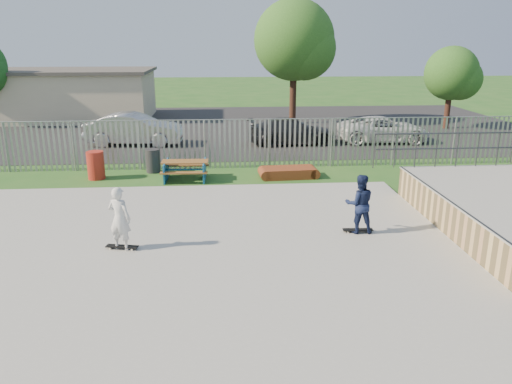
{
  "coord_description": "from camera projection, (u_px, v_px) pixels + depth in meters",
  "views": [
    {
      "loc": [
        1.65,
        -10.93,
        5.09
      ],
      "look_at": [
        2.58,
        2.0,
        1.1
      ],
      "focal_mm": 35.0,
      "sensor_mm": 36.0,
      "label": 1
    }
  ],
  "objects": [
    {
      "name": "ground",
      "position": [
        153.0,
        263.0,
        11.8
      ],
      "size": [
        120.0,
        120.0,
        0.0
      ],
      "primitive_type": "plane",
      "color": "#24581E",
      "rests_on": "ground"
    },
    {
      "name": "concrete_slab",
      "position": [
        153.0,
        261.0,
        11.78
      ],
      "size": [
        15.0,
        12.0,
        0.15
      ],
      "primitive_type": "cube",
      "color": "#9E9D98",
      "rests_on": "ground"
    },
    {
      "name": "fence",
      "position": [
        201.0,
        172.0,
        15.95
      ],
      "size": [
        26.04,
        16.02,
        2.0
      ],
      "color": "gray",
      "rests_on": "ground"
    },
    {
      "name": "picnic_table",
      "position": [
        185.0,
        170.0,
        18.7
      ],
      "size": [
        1.76,
        1.46,
        0.73
      ],
      "rotation": [
        0.0,
        0.0,
        -0.03
      ],
      "color": "brown",
      "rests_on": "ground"
    },
    {
      "name": "funbox",
      "position": [
        289.0,
        173.0,
        19.08
      ],
      "size": [
        1.95,
        1.07,
        0.38
      ],
      "rotation": [
        0.0,
        0.0,
        0.07
      ],
      "color": "maroon",
      "rests_on": "ground"
    },
    {
      "name": "trash_bin_red",
      "position": [
        96.0,
        165.0,
        18.78
      ],
      "size": [
        0.63,
        0.63,
        1.06
      ],
      "primitive_type": "cylinder",
      "color": "#A22418",
      "rests_on": "ground"
    },
    {
      "name": "trash_bin_grey",
      "position": [
        153.0,
        161.0,
        19.75
      ],
      "size": [
        0.56,
        0.56,
        0.93
      ],
      "primitive_type": "cylinder",
      "color": "#262628",
      "rests_on": "ground"
    },
    {
      "name": "parking_lot",
      "position": [
        193.0,
        127.0,
        29.91
      ],
      "size": [
        40.0,
        18.0,
        0.02
      ],
      "primitive_type": "cube",
      "color": "black",
      "rests_on": "ground"
    },
    {
      "name": "car_silver",
      "position": [
        135.0,
        129.0,
        24.71
      ],
      "size": [
        4.88,
        2.03,
        1.57
      ],
      "primitive_type": "imported",
      "rotation": [
        0.0,
        0.0,
        1.49
      ],
      "color": "#AEAEB3",
      "rests_on": "parking_lot"
    },
    {
      "name": "car_dark",
      "position": [
        292.0,
        131.0,
        24.93
      ],
      "size": [
        4.49,
        1.98,
        1.28
      ],
      "primitive_type": "imported",
      "rotation": [
        0.0,
        0.0,
        1.61
      ],
      "color": "black",
      "rests_on": "parking_lot"
    },
    {
      "name": "car_white",
      "position": [
        384.0,
        129.0,
        25.44
      ],
      "size": [
        4.69,
        2.28,
        1.29
      ],
      "primitive_type": "imported",
      "rotation": [
        0.0,
        0.0,
        1.54
      ],
      "color": "silver",
      "rests_on": "parking_lot"
    },
    {
      "name": "building",
      "position": [
        72.0,
        94.0,
        32.7
      ],
      "size": [
        10.4,
        6.4,
        3.2
      ],
      "color": "beige",
      "rests_on": "ground"
    },
    {
      "name": "tree_mid",
      "position": [
        294.0,
        40.0,
        29.8
      ],
      "size": [
        4.82,
        4.82,
        7.43
      ],
      "color": "#3E2318",
      "rests_on": "ground"
    },
    {
      "name": "tree_right",
      "position": [
        451.0,
        74.0,
        28.61
      ],
      "size": [
        3.07,
        3.07,
        4.73
      ],
      "color": "#3E2219",
      "rests_on": "ground"
    },
    {
      "name": "skateboard_a",
      "position": [
        358.0,
        231.0,
        13.31
      ],
      "size": [
        0.81,
        0.24,
        0.08
      ],
      "rotation": [
        0.0,
        0.0,
        -0.05
      ],
      "color": "black",
      "rests_on": "concrete_slab"
    },
    {
      "name": "skateboard_b",
      "position": [
        122.0,
        247.0,
        12.24
      ],
      "size": [
        0.82,
        0.36,
        0.08
      ],
      "rotation": [
        0.0,
        0.0,
        -0.21
      ],
      "color": "black",
      "rests_on": "concrete_slab"
    },
    {
      "name": "skater_navy",
      "position": [
        359.0,
        204.0,
        13.09
      ],
      "size": [
        0.8,
        0.64,
        1.59
      ],
      "primitive_type": "imported",
      "rotation": [
        0.0,
        0.0,
        3.1
      ],
      "color": "#141E41",
      "rests_on": "concrete_slab"
    },
    {
      "name": "skater_white",
      "position": [
        120.0,
        218.0,
        12.02
      ],
      "size": [
        0.68,
        0.57,
        1.59
      ],
      "primitive_type": "imported",
      "rotation": [
        0.0,
        0.0,
        2.76
      ],
      "color": "silver",
      "rests_on": "concrete_slab"
    }
  ]
}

